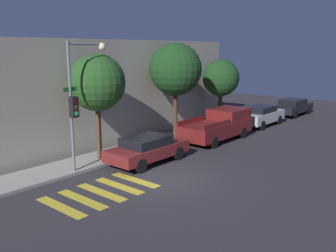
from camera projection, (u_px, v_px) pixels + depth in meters
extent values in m
plane|color=#2D2B30|center=(162.00, 179.00, 16.05)|extent=(60.00, 60.00, 0.00)
cube|color=gray|center=(98.00, 159.00, 18.75)|extent=(26.00, 2.11, 0.14)
cube|color=#A89E8E|center=(45.00, 94.00, 20.99)|extent=(26.00, 6.00, 5.99)
cube|color=gold|center=(61.00, 207.00, 13.23)|extent=(0.45, 2.60, 0.00)
cube|color=gold|center=(82.00, 199.00, 13.91)|extent=(0.45, 2.60, 0.00)
cube|color=gold|center=(101.00, 192.00, 14.59)|extent=(0.45, 2.60, 0.00)
cube|color=gold|center=(119.00, 186.00, 15.27)|extent=(0.45, 2.60, 0.00)
cube|color=gold|center=(135.00, 180.00, 15.96)|extent=(0.45, 2.60, 0.00)
cylinder|color=slate|center=(71.00, 109.00, 16.17)|extent=(0.12, 0.12, 5.84)
cube|color=black|center=(74.00, 107.00, 16.01)|extent=(0.30, 0.30, 0.90)
cylinder|color=#4C0C0C|center=(76.00, 101.00, 15.85)|extent=(0.18, 0.02, 0.18)
cylinder|color=#593D0A|center=(76.00, 107.00, 15.91)|extent=(0.18, 0.02, 0.18)
cylinder|color=#26E54C|center=(76.00, 114.00, 15.96)|extent=(0.18, 0.02, 0.18)
cube|color=#19662D|center=(70.00, 89.00, 15.99)|extent=(0.70, 0.02, 0.18)
cylinder|color=slate|center=(85.00, 44.00, 16.29)|extent=(1.83, 0.08, 0.08)
sphere|color=#F9E5B2|center=(102.00, 47.00, 16.99)|extent=(0.36, 0.36, 0.36)
cube|color=maroon|center=(148.00, 151.00, 18.27)|extent=(4.30, 1.82, 0.56)
cube|color=black|center=(146.00, 141.00, 18.09)|extent=(2.24, 1.60, 0.44)
cylinder|color=black|center=(154.00, 148.00, 19.84)|extent=(0.66, 0.22, 0.66)
cylinder|color=black|center=(178.00, 153.00, 18.80)|extent=(0.66, 0.22, 0.66)
cylinder|color=black|center=(116.00, 159.00, 17.86)|extent=(0.66, 0.22, 0.66)
cylinder|color=black|center=(141.00, 166.00, 16.81)|extent=(0.66, 0.22, 0.66)
cube|color=maroon|center=(216.00, 128.00, 22.71)|extent=(5.24, 2.08, 0.82)
cube|color=maroon|center=(229.00, 114.00, 23.63)|extent=(2.36, 1.91, 0.65)
cube|color=maroon|center=(191.00, 121.00, 22.21)|extent=(2.62, 0.08, 0.28)
cube|color=maroon|center=(217.00, 125.00, 21.04)|extent=(2.62, 0.08, 0.28)
cylinder|color=black|center=(217.00, 129.00, 24.60)|extent=(0.66, 0.22, 0.66)
cylinder|color=black|center=(243.00, 133.00, 23.40)|extent=(0.66, 0.22, 0.66)
cylinder|color=black|center=(187.00, 137.00, 22.19)|extent=(0.66, 0.22, 0.66)
cylinder|color=black|center=(214.00, 142.00, 20.98)|extent=(0.66, 0.22, 0.66)
cube|color=#B7BABF|center=(261.00, 116.00, 27.08)|extent=(4.32, 1.76, 0.68)
cube|color=black|center=(260.00, 109.00, 26.89)|extent=(2.24, 1.55, 0.43)
cylinder|color=black|center=(259.00, 117.00, 28.65)|extent=(0.66, 0.22, 0.66)
cylinder|color=black|center=(279.00, 120.00, 27.64)|extent=(0.66, 0.22, 0.66)
cylinder|color=black|center=(242.00, 122.00, 26.66)|extent=(0.66, 0.22, 0.66)
cylinder|color=black|center=(262.00, 125.00, 25.65)|extent=(0.66, 0.22, 0.66)
cube|color=black|center=(293.00, 108.00, 31.41)|extent=(4.61, 1.78, 0.56)
cube|color=black|center=(293.00, 102.00, 31.22)|extent=(2.40, 1.57, 0.47)
cylinder|color=black|center=(290.00, 108.00, 33.04)|extent=(0.66, 0.22, 0.66)
cylinder|color=black|center=(308.00, 110.00, 32.02)|extent=(0.66, 0.22, 0.66)
cylinder|color=black|center=(276.00, 112.00, 30.91)|extent=(0.66, 0.22, 0.66)
cylinder|color=black|center=(295.00, 114.00, 29.90)|extent=(0.66, 0.22, 0.66)
cylinder|color=#4C3823|center=(99.00, 133.00, 18.41)|extent=(0.25, 0.25, 2.87)
sphere|color=#234C1E|center=(97.00, 83.00, 17.91)|extent=(2.76, 2.76, 2.76)
cylinder|color=#42301E|center=(175.00, 114.00, 22.81)|extent=(0.25, 0.25, 3.11)
sphere|color=#193D19|center=(176.00, 69.00, 22.26)|extent=(3.14, 3.14, 3.14)
cylinder|color=#42301E|center=(220.00, 109.00, 26.58)|extent=(0.30, 0.30, 2.53)
sphere|color=#193D19|center=(221.00, 78.00, 26.12)|extent=(2.57, 2.57, 2.57)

